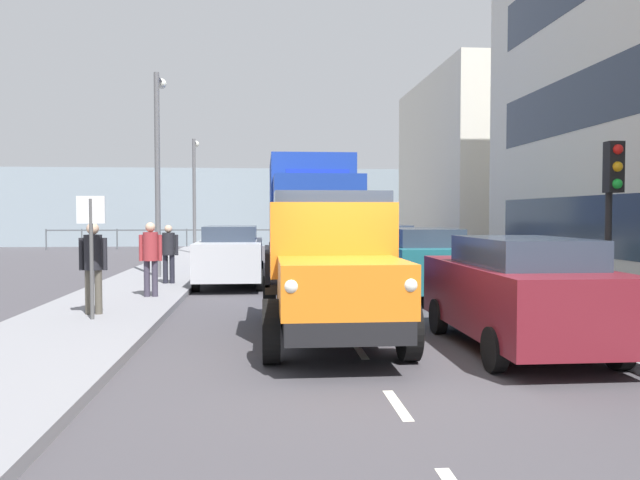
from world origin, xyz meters
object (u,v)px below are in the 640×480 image
truck_vintage_orange (331,270)px  car_teal_kerbside_1 (421,262)px  pedestrian_couple_a (169,249)px  street_sign (91,235)px  lamp_post_promenade (158,155)px  traffic_light_near (612,191)px  car_navy_kerbside_3 (359,243)px  car_white_kerbside_2 (383,250)px  car_silver_oppositeside_0 (231,254)px  lorry_cargo_blue (310,214)px  pedestrian_in_dark_coat (93,260)px  car_maroon_kerbside_near (518,291)px  lamp_post_far (195,184)px  pedestrian_couple_b (151,253)px

truck_vintage_orange → car_teal_kerbside_1: size_ratio=1.38×
pedestrian_couple_a → street_sign: (0.49, 5.94, 0.59)m
lamp_post_promenade → traffic_light_near: bearing=136.2°
lamp_post_promenade → street_sign: 8.21m
car_navy_kerbside_3 → car_white_kerbside_2: bearing=90.0°
car_silver_oppositeside_0 → lamp_post_promenade: lamp_post_promenade is taller
lorry_cargo_blue → pedestrian_in_dark_coat: lorry_cargo_blue is taller
pedestrian_in_dark_coat → traffic_light_near: bearing=169.9°
lorry_cargo_blue → car_maroon_kerbside_near: (-2.39, 10.92, -1.18)m
pedestrian_in_dark_coat → street_sign: size_ratio=0.78×
lamp_post_far → pedestrian_couple_a: bearing=93.2°
car_maroon_kerbside_near → lamp_post_promenade: lamp_post_promenade is taller
car_white_kerbside_2 → lamp_post_far: bearing=-57.1°
car_silver_oppositeside_0 → street_sign: street_sign is taller
pedestrian_in_dark_coat → pedestrian_couple_a: 5.37m
truck_vintage_orange → lamp_post_far: (4.47, -21.42, 2.35)m
car_navy_kerbside_3 → car_silver_oppositeside_0: (4.82, 7.01, 0.00)m
truck_vintage_orange → car_navy_kerbside_3: size_ratio=1.47×
lorry_cargo_blue → traffic_light_near: (-4.70, 9.47, 0.40)m
lamp_post_far → street_sign: lamp_post_far is taller
traffic_light_near → car_silver_oppositeside_0: bearing=-47.3°
lorry_cargo_blue → street_sign: size_ratio=3.65×
car_maroon_kerbside_near → pedestrian_couple_b: size_ratio=2.51×
traffic_light_near → street_sign: bearing=-6.5°
pedestrian_couple_a → pedestrian_in_dark_coat: bearing=83.3°
pedestrian_in_dark_coat → pedestrian_couple_b: (-0.63, -2.52, -0.02)m
car_white_kerbside_2 → car_navy_kerbside_3: size_ratio=1.14×
pedestrian_couple_a → pedestrian_couple_b: bearing=90.2°
lorry_cargo_blue → pedestrian_couple_b: 6.74m
lorry_cargo_blue → lamp_post_promenade: lamp_post_promenade is taller
pedestrian_in_dark_coat → car_maroon_kerbside_near: bearing=156.3°
car_white_kerbside_2 → pedestrian_in_dark_coat: (7.12, 7.82, 0.29)m
truck_vintage_orange → pedestrian_couple_a: 8.56m
street_sign → pedestrian_couple_b: bearing=-99.1°
lorry_cargo_blue → car_white_kerbside_2: 2.67m
car_silver_oppositeside_0 → traffic_light_near: traffic_light_near is taller
car_maroon_kerbside_near → pedestrian_couple_a: (6.49, -8.45, 0.20)m
car_silver_oppositeside_0 → car_teal_kerbside_1: bearing=146.7°
car_maroon_kerbside_near → traffic_light_near: 3.14m
car_white_kerbside_2 → car_navy_kerbside_3: 5.23m
car_silver_oppositeside_0 → lamp_post_far: bearing=-79.4°
truck_vintage_orange → car_maroon_kerbside_near: truck_vintage_orange is taller
pedestrian_couple_b → lamp_post_promenade: size_ratio=0.28×
pedestrian_in_dark_coat → pedestrian_couple_a: (-0.62, -5.33, -0.09)m
lorry_cargo_blue → car_teal_kerbside_1: lorry_cargo_blue is taller
car_teal_kerbside_1 → car_white_kerbside_2: same height
car_teal_kerbside_1 → street_sign: size_ratio=1.82×
car_maroon_kerbside_near → lamp_post_far: (7.26, -22.15, 2.64)m
car_navy_kerbside_3 → pedestrian_in_dark_coat: size_ratio=2.19×
car_teal_kerbside_1 → lorry_cargo_blue: bearing=-64.1°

